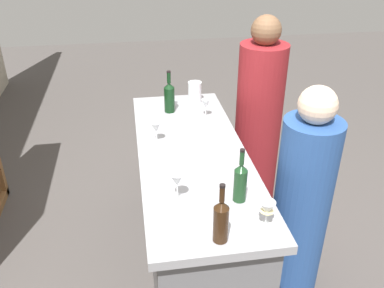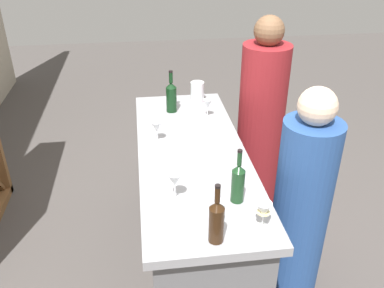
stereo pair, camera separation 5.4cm
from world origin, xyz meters
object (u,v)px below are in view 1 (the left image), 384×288
Objects in this scene: wine_glass_near_left at (267,210)px; person_left_guest at (258,122)px; water_pitcher at (195,92)px; wine_glass_far_left at (156,128)px; wine_bottle_leftmost_amber_brown at (221,220)px; wine_bottle_second_left_olive_green at (240,181)px; wine_glass_near_center at (206,105)px; person_center_guest at (301,205)px; wine_bottle_center_dark_green at (169,96)px; wine_glass_near_right at (177,181)px.

person_left_guest reaches higher than wine_glass_near_left.
wine_glass_near_left is 1.52m from water_pitcher.
wine_bottle_leftmost_amber_brown is at bearing -167.85° from wine_glass_far_left.
wine_bottle_second_left_olive_green is 0.23m from wine_glass_near_left.
wine_glass_near_center is 0.61m from person_left_guest.
wine_bottle_leftmost_amber_brown is 0.21× the size of person_center_guest.
wine_bottle_leftmost_amber_brown is 0.24m from wine_glass_near_left.
wine_bottle_center_dark_green is 2.26× the size of wine_glass_far_left.
water_pitcher is at bearing 3.32° from wine_glass_near_left.
wine_bottle_leftmost_amber_brown is 0.32m from wine_bottle_second_left_olive_green.
wine_glass_near_center is 1.01m from wine_glass_near_right.
wine_bottle_second_left_olive_green reaches higher than wine_glass_far_left.
wine_bottle_center_dark_green is 1.99× the size of wine_glass_near_right.
wine_glass_near_center is at bearing -46.18° from person_center_guest.
wine_bottle_leftmost_amber_brown is 1.30m from wine_glass_near_center.
wine_bottle_center_dark_green is 0.27m from water_pitcher.
wine_bottle_center_dark_green is at bearing -4.28° from wine_glass_near_right.
wine_bottle_center_dark_green is 2.31× the size of wine_glass_near_center.
wine_bottle_center_dark_green is 0.22× the size of person_center_guest.
water_pitcher is (1.30, 0.02, -0.03)m from wine_bottle_second_left_olive_green.
wine_bottle_center_dark_green is (1.14, 0.23, 0.01)m from wine_bottle_second_left_olive_green.
wine_glass_near_center is (1.22, 0.06, 0.00)m from wine_glass_near_left.
wine_glass_near_left is 0.47m from wine_glass_near_right.
person_left_guest reaches higher than wine_glass_near_center.
water_pitcher is at bearing -54.28° from wine_bottle_center_dark_green.
wine_bottle_second_left_olive_green is 1.01m from wine_glass_near_center.
person_center_guest is (0.17, -0.78, -0.38)m from wine_glass_near_right.
wine_bottle_second_left_olive_green reaches higher than wine_glass_near_right.
wine_glass_near_right reaches higher than wine_glass_far_left.
water_pitcher is 0.58m from person_left_guest.
wine_bottle_second_left_olive_green is at bearing -168.44° from wine_bottle_center_dark_green.
person_left_guest is (1.51, -0.66, -0.30)m from wine_bottle_leftmost_amber_brown.
wine_glass_near_right is at bearing -175.12° from wine_glass_far_left.
wine_bottle_second_left_olive_green is 0.32m from wine_glass_near_right.
person_left_guest is at bearing -82.81° from wine_bottle_center_dark_green.
wine_bottle_second_left_olive_green is 1.89× the size of wine_glass_near_right.
wine_glass_near_right is (-0.96, 0.33, 0.02)m from wine_glass_near_center.
wine_glass_near_left is 1.01m from wine_glass_far_left.
person_left_guest reaches higher than person_center_guest.
wine_bottle_leftmost_amber_brown is at bearing 49.57° from person_left_guest.
person_left_guest is 1.11× the size of person_center_guest.
wine_glass_near_right is at bearing 166.58° from water_pitcher.
person_left_guest is (1.23, -0.50, -0.30)m from wine_bottle_second_left_olive_green.
water_pitcher is at bearing -29.95° from wine_glass_far_left.
wine_glass_near_center is at bearing -173.76° from water_pitcher.
person_center_guest is (-0.47, -0.84, -0.36)m from wine_glass_far_left.
person_center_guest is at bearing -150.15° from wine_glass_near_center.
wine_bottle_leftmost_amber_brown is 1.58m from water_pitcher.
wine_glass_near_right is (-1.09, 0.08, -0.00)m from wine_bottle_center_dark_green.
person_left_guest is at bearing -96.98° from water_pitcher.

